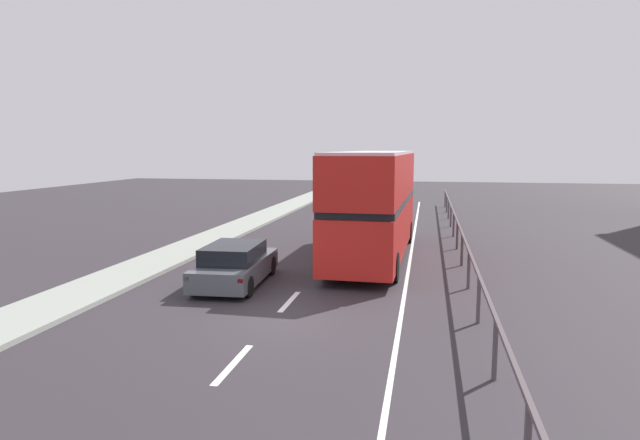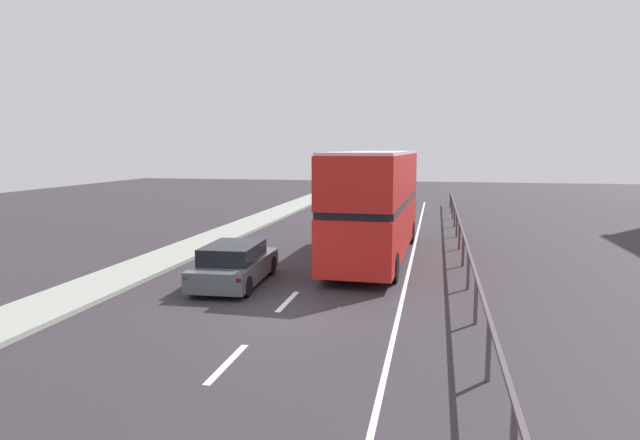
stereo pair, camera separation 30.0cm
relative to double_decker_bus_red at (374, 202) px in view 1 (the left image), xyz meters
The scene contains 6 objects.
ground_plane 8.57m from the double_decker_bus_red, 102.52° to the right, with size 75.79×120.00×0.10m, color #2E292E.
near_sidewalk_kerb 11.63m from the double_decker_bus_red, 135.17° to the right, with size 2.18×80.00×0.14m, color gray.
lane_paint_markings 2.40m from the double_decker_bus_red, 73.90° to the left, with size 3.38×46.00×0.01m.
bridge_side_railing 3.76m from the double_decker_bus_red, 15.68° to the left, with size 0.10×42.00×1.24m.
double_decker_bus_red is the anchor object (origin of this frame).
hatchback_car_near 6.74m from the double_decker_bus_red, 127.90° to the right, with size 2.03×4.50×1.35m.
Camera 1 is at (3.83, -13.76, 4.42)m, focal length 30.87 mm.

